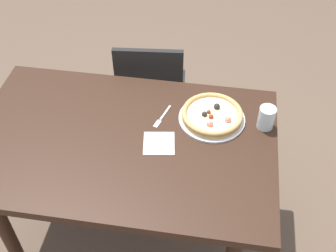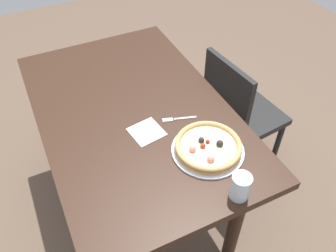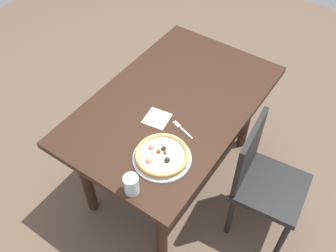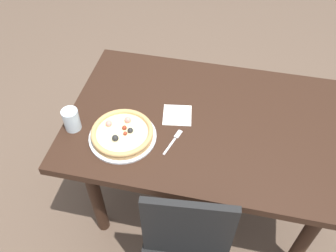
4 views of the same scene
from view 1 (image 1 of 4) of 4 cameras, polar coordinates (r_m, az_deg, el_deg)
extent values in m
plane|color=brown|center=(2.60, -4.75, -13.28)|extent=(6.00, 6.00, 0.00)
cube|color=#331E14|center=(2.00, -6.00, -2.15)|extent=(1.41, 0.89, 0.04)
cylinder|color=#331E14|center=(2.45, 9.12, -4.55)|extent=(0.07, 0.07, 0.72)
cylinder|color=#331E14|center=(2.63, -15.74, -1.57)|extent=(0.07, 0.07, 0.72)
cylinder|color=#331E14|center=(2.32, -20.85, -12.28)|extent=(0.07, 0.07, 0.72)
cylinder|color=black|center=(3.02, -4.91, 3.56)|extent=(0.04, 0.04, 0.42)
cylinder|color=black|center=(2.99, 1.57, 3.34)|extent=(0.04, 0.04, 0.42)
cylinder|color=black|center=(2.78, -5.71, -1.12)|extent=(0.04, 0.04, 0.42)
cylinder|color=black|center=(2.75, 1.32, -1.40)|extent=(0.04, 0.04, 0.42)
cube|color=black|center=(2.72, -2.05, 4.65)|extent=(0.44, 0.44, 0.04)
cube|color=black|center=(2.43, -2.54, 5.92)|extent=(0.38, 0.07, 0.42)
cylinder|color=silver|center=(2.08, 5.79, 0.99)|extent=(0.32, 0.32, 0.01)
cylinder|color=tan|center=(2.07, 5.82, 1.27)|extent=(0.29, 0.29, 0.02)
cylinder|color=beige|center=(2.06, 5.84, 1.51)|extent=(0.25, 0.25, 0.01)
torus|color=tan|center=(2.05, 5.86, 1.65)|extent=(0.29, 0.29, 0.02)
sphere|color=#262626|center=(2.08, 6.46, 2.57)|extent=(0.03, 0.03, 0.03)
sphere|color=#E58C7F|center=(2.00, 5.53, 0.33)|extent=(0.03, 0.03, 0.03)
sphere|color=maroon|center=(2.03, 5.70, 1.25)|extent=(0.02, 0.02, 0.02)
sphere|color=#E58C7F|center=(2.03, 7.91, 0.88)|extent=(0.03, 0.03, 0.03)
sphere|color=#262626|center=(2.04, 4.83, 1.57)|extent=(0.03, 0.03, 0.03)
sphere|color=maroon|center=(2.06, 5.40, 1.87)|extent=(0.02, 0.02, 0.02)
cube|color=silver|center=(2.10, -0.36, 1.77)|extent=(0.04, 0.11, 0.00)
cube|color=silver|center=(2.04, -1.42, 0.29)|extent=(0.04, 0.05, 0.00)
cylinder|color=silver|center=(2.05, 12.84, 1.08)|extent=(0.08, 0.08, 0.11)
cube|color=white|center=(1.96, -1.22, -2.37)|extent=(0.16, 0.16, 0.00)
camera|label=2|loc=(1.25, 51.17, 15.26)|focal=37.22mm
camera|label=3|loc=(2.41, 44.64, 40.57)|focal=40.08mm
camera|label=4|loc=(2.55, -1.97, 41.64)|focal=38.09mm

